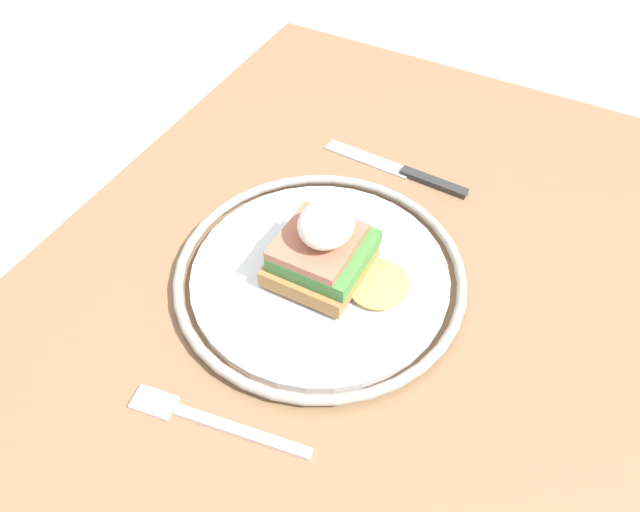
{
  "coord_description": "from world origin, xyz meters",
  "views": [
    {
      "loc": [
        -0.32,
        -0.12,
        1.22
      ],
      "look_at": [
        0.02,
        0.06,
        0.78
      ],
      "focal_mm": 35.0,
      "sensor_mm": 36.0,
      "label": 1
    }
  ],
  "objects_px": {
    "plate": "(320,275)",
    "sandwich": "(324,249)",
    "fork": "(210,421)",
    "knife": "(406,172)"
  },
  "relations": [
    {
      "from": "plate",
      "to": "sandwich",
      "type": "relative_size",
      "value": 2.19
    },
    {
      "from": "sandwich",
      "to": "fork",
      "type": "distance_m",
      "value": 0.18
    },
    {
      "from": "sandwich",
      "to": "plate",
      "type": "bearing_deg",
      "value": 127.12
    },
    {
      "from": "fork",
      "to": "knife",
      "type": "xyz_separation_m",
      "value": [
        0.36,
        -0.02,
        0.0
      ]
    },
    {
      "from": "fork",
      "to": "knife",
      "type": "distance_m",
      "value": 0.36
    },
    {
      "from": "sandwich",
      "to": "fork",
      "type": "relative_size",
      "value": 0.81
    },
    {
      "from": "sandwich",
      "to": "knife",
      "type": "bearing_deg",
      "value": -3.34
    },
    {
      "from": "sandwich",
      "to": "knife",
      "type": "xyz_separation_m",
      "value": [
        0.18,
        -0.01,
        -0.04
      ]
    },
    {
      "from": "plate",
      "to": "knife",
      "type": "height_order",
      "value": "plate"
    },
    {
      "from": "plate",
      "to": "fork",
      "type": "bearing_deg",
      "value": 177.07
    }
  ]
}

